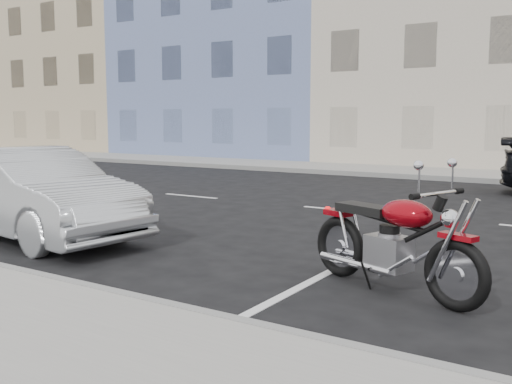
{
  "coord_description": "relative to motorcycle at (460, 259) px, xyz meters",
  "views": [
    {
      "loc": [
        2.98,
        -11.0,
        1.9
      ],
      "look_at": [
        -1.68,
        -3.72,
        0.8
      ],
      "focal_mm": 40.0,
      "sensor_mm": 36.0,
      "label": 1
    }
  ],
  "objects": [
    {
      "name": "ground",
      "position": [
        -1.71,
        5.31,
        -0.54
      ],
      "size": [
        120.0,
        120.0,
        0.0
      ],
      "primitive_type": "plane",
      "color": "black",
      "rests_on": "ground"
    },
    {
      "name": "sidewalk_far",
      "position": [
        -6.71,
        14.01,
        -0.46
      ],
      "size": [
        80.0,
        3.4,
        0.15
      ],
      "primitive_type": "cube",
      "color": "gray",
      "rests_on": "ground"
    },
    {
      "name": "curb_far",
      "position": [
        -6.71,
        12.31,
        -0.46
      ],
      "size": [
        80.0,
        0.12,
        0.16
      ],
      "primitive_type": "cube",
      "color": "gray",
      "rests_on": "ground"
    },
    {
      "name": "bldg_far_west",
      "position": [
        -27.71,
        21.61,
        5.46
      ],
      "size": [
        12.0,
        12.0,
        12.0
      ],
      "primitive_type": "cube",
      "color": "tan",
      "rests_on": "ground"
    },
    {
      "name": "bldg_blue",
      "position": [
        -15.71,
        21.61,
        5.96
      ],
      "size": [
        12.0,
        12.0,
        13.0
      ],
      "primitive_type": "cube",
      "color": "slate",
      "rests_on": "ground"
    },
    {
      "name": "bldg_cream",
      "position": [
        -3.71,
        21.61,
        5.21
      ],
      "size": [
        12.0,
        12.0,
        11.5
      ],
      "primitive_type": "cube",
      "color": "#BCB09C",
      "rests_on": "ground"
    },
    {
      "name": "motorcycle",
      "position": [
        0.0,
        0.0,
        0.0
      ],
      "size": [
        2.24,
        1.08,
        1.18
      ],
      "rotation": [
        0.0,
        0.0,
        -0.36
      ],
      "color": "black",
      "rests_on": "ground"
    },
    {
      "name": "sedan_silver",
      "position": [
        -6.66,
        0.0,
        0.19
      ],
      "size": [
        4.57,
        2.07,
        1.45
      ],
      "primitive_type": "imported",
      "rotation": [
        0.0,
        0.0,
        1.45
      ],
      "color": "#B3B8BC",
      "rests_on": "ground"
    }
  ]
}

